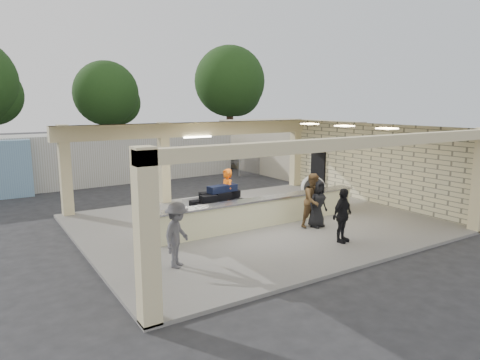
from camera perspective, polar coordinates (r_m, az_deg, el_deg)
ground at (r=15.58m, az=2.04°, el=-5.95°), size 120.00×120.00×0.00m
pavilion at (r=15.91m, az=1.35°, el=-0.60°), size 12.01×10.00×3.55m
baggage_counter at (r=15.03m, az=3.13°, el=-4.24°), size 8.20×0.58×0.98m
luggage_cart at (r=15.18m, az=-2.72°, el=-3.11°), size 2.40×1.54×1.37m
drum_fan at (r=18.99m, az=9.70°, el=-0.99°), size 1.04×0.76×1.11m
baggage_handler at (r=15.51m, az=-1.78°, el=-2.00°), size 0.46×0.74×1.91m
passenger_a at (r=14.92m, az=9.84°, el=-2.70°), size 0.92×0.42×1.88m
passenger_b at (r=13.50m, az=13.50°, el=-4.62°), size 1.05×0.60×1.69m
passenger_c at (r=11.28m, az=-8.38°, el=-7.26°), size 1.09×1.04×1.73m
passenger_d at (r=14.98m, az=10.28°, el=-3.11°), size 0.85×0.44×1.65m
car_white_a at (r=30.96m, az=0.84°, el=3.50°), size 5.65×4.28×1.46m
car_white_b at (r=32.54m, az=3.01°, el=3.69°), size 4.44×2.50×1.32m
car_dark at (r=30.70m, az=-4.57°, el=3.50°), size 4.79×2.14×1.54m
container_white at (r=25.17m, az=-15.00°, el=3.08°), size 12.71×2.96×2.74m
fence at (r=29.07m, az=9.95°, el=3.56°), size 12.06×0.06×2.03m
tree_mid at (r=39.98m, az=-17.03°, el=10.65°), size 6.00×5.60×8.00m
tree_right at (r=43.92m, az=-1.13°, el=12.63°), size 7.20×7.00×10.00m
adjacent_building at (r=28.80m, az=6.43°, el=4.68°), size 6.00×8.00×3.20m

